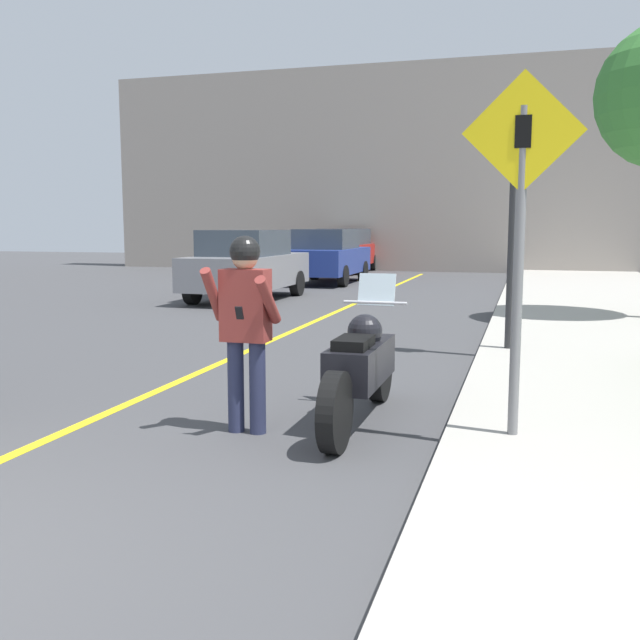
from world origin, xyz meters
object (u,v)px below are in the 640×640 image
object	(u,v)px
person_biker	(245,314)
traffic_light	(515,173)
parked_car_grey	(247,264)
parked_car_red	(345,250)
parked_car_blue	(327,256)
motorcycle	(361,367)
crossing_sign	(520,220)

from	to	relation	value
person_biker	traffic_light	size ratio (longest dim) A/B	0.51
parked_car_grey	parked_car_red	size ratio (longest dim) A/B	1.00
traffic_light	parked_car_blue	distance (m)	13.10
parked_car_grey	parked_car_red	world-z (taller)	same
person_biker	parked_car_grey	xyz separation A→B (m)	(-4.21, 10.39, -0.17)
motorcycle	traffic_light	distance (m)	4.32
crossing_sign	traffic_light	xyz separation A→B (m)	(-0.14, 4.12, 0.65)
traffic_light	parked_car_red	distance (m)	18.24
parked_car_blue	parked_car_red	bearing A→B (deg)	98.36
crossing_sign	parked_car_red	size ratio (longest dim) A/B	0.66
crossing_sign	parked_car_blue	distance (m)	16.87
motorcycle	traffic_light	world-z (taller)	traffic_light
motorcycle	person_biker	bearing A→B (deg)	-147.04
traffic_light	parked_car_red	size ratio (longest dim) A/B	0.79
traffic_light	crossing_sign	bearing A→B (deg)	-88.06
traffic_light	parked_car_grey	world-z (taller)	traffic_light
traffic_light	parked_car_grey	xyz separation A→B (m)	(-6.28, 6.16, -1.60)
traffic_light	parked_car_grey	size ratio (longest dim) A/B	0.79
motorcycle	parked_car_red	xyz separation A→B (m)	(-5.39, 20.60, 0.34)
traffic_light	parked_car_red	xyz separation A→B (m)	(-6.59, 16.93, -1.60)
traffic_light	person_biker	bearing A→B (deg)	-116.05
crossing_sign	parked_car_grey	world-z (taller)	crossing_sign
parked_car_grey	parked_car_blue	distance (m)	5.50
crossing_sign	parked_car_grey	size ratio (longest dim) A/B	0.66
parked_car_grey	traffic_light	bearing A→B (deg)	-44.42
person_biker	traffic_light	bearing A→B (deg)	63.95
person_biker	crossing_sign	distance (m)	2.35
crossing_sign	traffic_light	world-z (taller)	traffic_light
motorcycle	parked_car_grey	xyz separation A→B (m)	(-5.09, 9.83, 0.34)
crossing_sign	parked_car_red	distance (m)	22.12
parked_car_grey	parked_car_red	xyz separation A→B (m)	(-0.30, 10.78, 0.00)
parked_car_red	parked_car_grey	bearing A→B (deg)	-88.39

